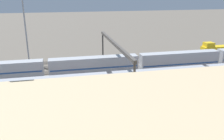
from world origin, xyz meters
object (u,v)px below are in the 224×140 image
train_on_track_6 (139,85)px  train_on_track_5 (206,74)px  train_on_track_1 (215,51)px  train_on_track_3 (138,64)px  signal_gantry (115,46)px

train_on_track_6 → train_on_track_5: bearing=-165.3°
train_on_track_5 → train_on_track_1: (-16.22, -20.00, 0.17)m
train_on_track_1 → train_on_track_3: 32.04m
train_on_track_1 → train_on_track_6: same height
train_on_track_1 → train_on_track_6: (35.27, 25.00, 0.45)m
train_on_track_1 → signal_gantry: bearing=15.1°
train_on_track_5 → train_on_track_3: 17.40m
signal_gantry → train_on_track_1: bearing=-164.9°
train_on_track_5 → train_on_track_1: bearing=-129.0°
train_on_track_3 → train_on_track_6: same height
train_on_track_5 → signal_gantry: signal_gantry is taller
signal_gantry → train_on_track_3: bearing=180.0°
train_on_track_5 → signal_gantry: 23.83m
train_on_track_5 → signal_gantry: bearing=-25.6°
train_on_track_1 → signal_gantry: signal_gantry is taller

